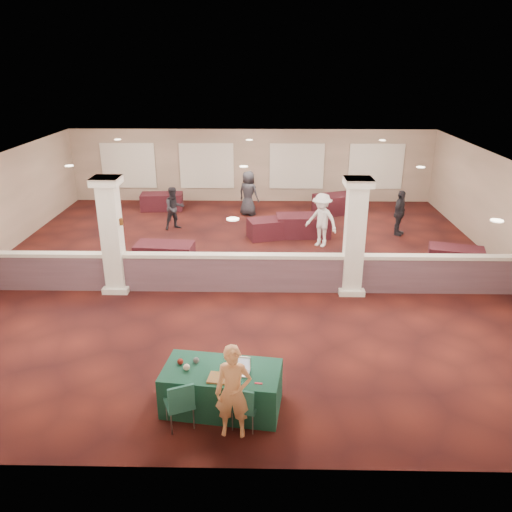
{
  "coord_description": "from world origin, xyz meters",
  "views": [
    {
      "loc": [
        0.62,
        -14.09,
        6.03
      ],
      "look_at": [
        0.39,
        -2.0,
        1.24
      ],
      "focal_mm": 35.0,
      "sensor_mm": 36.0,
      "label": 1
    }
  ],
  "objects_px": {
    "near_table": "(222,388)",
    "conf_chair_side": "(180,401)",
    "far_table_back_right": "(338,204)",
    "attendee_d": "(248,193)",
    "far_table_back_center": "(303,226)",
    "attendee_b": "(321,220)",
    "attendee_c": "(400,213)",
    "woman": "(233,392)",
    "far_table_front_center": "(272,228)",
    "conf_chair_main": "(244,404)",
    "far_table_front_left": "(165,255)",
    "attendee_a": "(174,208)",
    "far_table_front_right": "(455,258)",
    "far_table_back_left": "(162,202)"
  },
  "relations": [
    {
      "from": "attendee_b",
      "to": "woman",
      "type": "bearing_deg",
      "value": -67.08
    },
    {
      "from": "conf_chair_main",
      "to": "far_table_back_center",
      "type": "distance_m",
      "value": 10.43
    },
    {
      "from": "far_table_front_center",
      "to": "far_table_back_right",
      "type": "height_order",
      "value": "far_table_back_right"
    },
    {
      "from": "attendee_a",
      "to": "far_table_back_left",
      "type": "bearing_deg",
      "value": 79.17
    },
    {
      "from": "far_table_back_left",
      "to": "far_table_back_center",
      "type": "bearing_deg",
      "value": -29.62
    },
    {
      "from": "near_table",
      "to": "attendee_b",
      "type": "xyz_separation_m",
      "value": [
        2.69,
        8.66,
        0.52
      ]
    },
    {
      "from": "attendee_d",
      "to": "far_table_front_center",
      "type": "bearing_deg",
      "value": 139.42
    },
    {
      "from": "far_table_front_left",
      "to": "far_table_back_left",
      "type": "distance_m",
      "value": 6.34
    },
    {
      "from": "near_table",
      "to": "far_table_front_center",
      "type": "bearing_deg",
      "value": 91.5
    },
    {
      "from": "attendee_b",
      "to": "attendee_c",
      "type": "height_order",
      "value": "attendee_b"
    },
    {
      "from": "woman",
      "to": "far_table_front_center",
      "type": "bearing_deg",
      "value": 87.68
    },
    {
      "from": "far_table_front_left",
      "to": "attendee_a",
      "type": "xyz_separation_m",
      "value": [
        -0.3,
        3.6,
        0.45
      ]
    },
    {
      "from": "conf_chair_side",
      "to": "far_table_back_right",
      "type": "bearing_deg",
      "value": 48.3
    },
    {
      "from": "far_table_front_left",
      "to": "attendee_d",
      "type": "distance_m",
      "value": 6.03
    },
    {
      "from": "conf_chair_main",
      "to": "attendee_b",
      "type": "distance_m",
      "value": 9.52
    },
    {
      "from": "far_table_back_center",
      "to": "far_table_back_right",
      "type": "height_order",
      "value": "far_table_back_right"
    },
    {
      "from": "woman",
      "to": "far_table_front_center",
      "type": "height_order",
      "value": "woman"
    },
    {
      "from": "far_table_front_left",
      "to": "attendee_b",
      "type": "distance_m",
      "value": 5.4
    },
    {
      "from": "far_table_back_center",
      "to": "attendee_d",
      "type": "xyz_separation_m",
      "value": [
        -2.08,
        2.59,
        0.52
      ]
    },
    {
      "from": "conf_chair_main",
      "to": "far_table_front_left",
      "type": "height_order",
      "value": "conf_chair_main"
    },
    {
      "from": "near_table",
      "to": "conf_chair_side",
      "type": "xyz_separation_m",
      "value": [
        -0.67,
        -0.58,
        0.15
      ]
    },
    {
      "from": "woman",
      "to": "far_table_back_right",
      "type": "xyz_separation_m",
      "value": [
        3.55,
        13.35,
        -0.46
      ]
    },
    {
      "from": "conf_chair_main",
      "to": "far_table_back_right",
      "type": "height_order",
      "value": "conf_chair_main"
    },
    {
      "from": "far_table_front_left",
      "to": "far_table_front_right",
      "type": "height_order",
      "value": "far_table_front_left"
    },
    {
      "from": "attendee_d",
      "to": "far_table_back_right",
      "type": "bearing_deg",
      "value": -143.84
    },
    {
      "from": "far_table_front_center",
      "to": "far_table_back_center",
      "type": "xyz_separation_m",
      "value": [
        1.13,
        0.2,
        0.04
      ]
    },
    {
      "from": "near_table",
      "to": "attendee_b",
      "type": "bearing_deg",
      "value": 80.43
    },
    {
      "from": "attendee_b",
      "to": "attendee_d",
      "type": "height_order",
      "value": "attendee_b"
    },
    {
      "from": "attendee_c",
      "to": "attendee_d",
      "type": "distance_m",
      "value": 6.06
    },
    {
      "from": "near_table",
      "to": "attendee_c",
      "type": "distance_m",
      "value": 11.4
    },
    {
      "from": "conf_chair_side",
      "to": "attendee_c",
      "type": "xyz_separation_m",
      "value": [
        6.32,
        10.48,
        0.27
      ]
    },
    {
      "from": "near_table",
      "to": "far_table_back_right",
      "type": "xyz_separation_m",
      "value": [
        3.81,
        12.65,
        -0.01
      ]
    },
    {
      "from": "conf_chair_side",
      "to": "far_table_front_left",
      "type": "distance_m",
      "value": 7.57
    },
    {
      "from": "far_table_front_center",
      "to": "attendee_d",
      "type": "bearing_deg",
      "value": 108.77
    },
    {
      "from": "far_table_front_center",
      "to": "attendee_c",
      "type": "bearing_deg",
      "value": 4.94
    },
    {
      "from": "far_table_back_right",
      "to": "attendee_d",
      "type": "distance_m",
      "value": 3.78
    },
    {
      "from": "far_table_front_left",
      "to": "far_table_front_right",
      "type": "relative_size",
      "value": 1.1
    },
    {
      "from": "near_table",
      "to": "far_table_front_right",
      "type": "bearing_deg",
      "value": 53.29
    },
    {
      "from": "conf_chair_main",
      "to": "far_table_back_left",
      "type": "relative_size",
      "value": 0.51
    },
    {
      "from": "far_table_back_center",
      "to": "attendee_b",
      "type": "distance_m",
      "value": 1.29
    },
    {
      "from": "far_table_front_right",
      "to": "far_table_back_left",
      "type": "height_order",
      "value": "far_table_back_left"
    },
    {
      "from": "far_table_back_right",
      "to": "attendee_b",
      "type": "relative_size",
      "value": 1.05
    },
    {
      "from": "woman",
      "to": "far_table_back_left",
      "type": "relative_size",
      "value": 0.98
    },
    {
      "from": "far_table_back_center",
      "to": "far_table_front_center",
      "type": "bearing_deg",
      "value": -169.94
    },
    {
      "from": "woman",
      "to": "far_table_front_left",
      "type": "height_order",
      "value": "woman"
    },
    {
      "from": "woman",
      "to": "attendee_b",
      "type": "xyz_separation_m",
      "value": [
        2.43,
        9.36,
        0.07
      ]
    },
    {
      "from": "conf_chair_main",
      "to": "attendee_d",
      "type": "relative_size",
      "value": 0.48
    },
    {
      "from": "far_table_front_left",
      "to": "far_table_front_center",
      "type": "xyz_separation_m",
      "value": [
        3.37,
        2.7,
        -0.01
      ]
    },
    {
      "from": "near_table",
      "to": "far_table_front_center",
      "type": "distance_m",
      "value": 9.56
    },
    {
      "from": "woman",
      "to": "far_table_back_left",
      "type": "xyz_separation_m",
      "value": [
        -3.91,
        13.7,
        -0.5
      ]
    }
  ]
}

